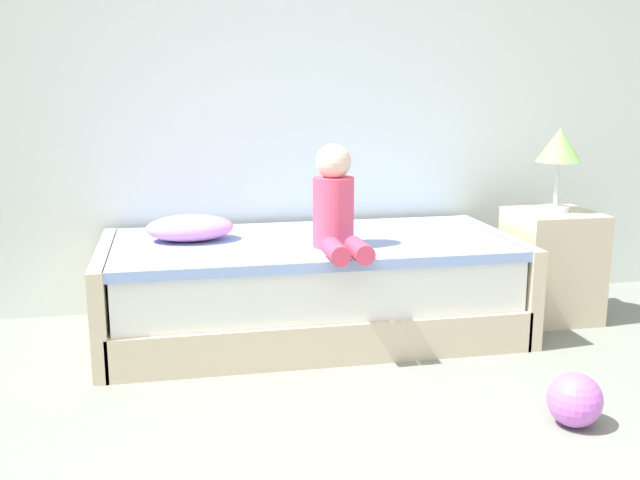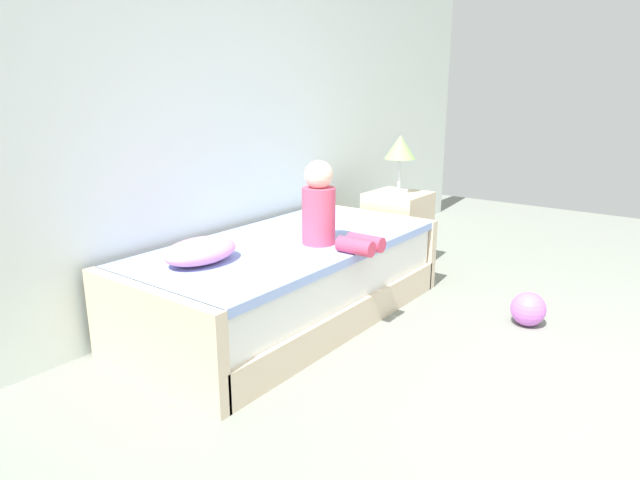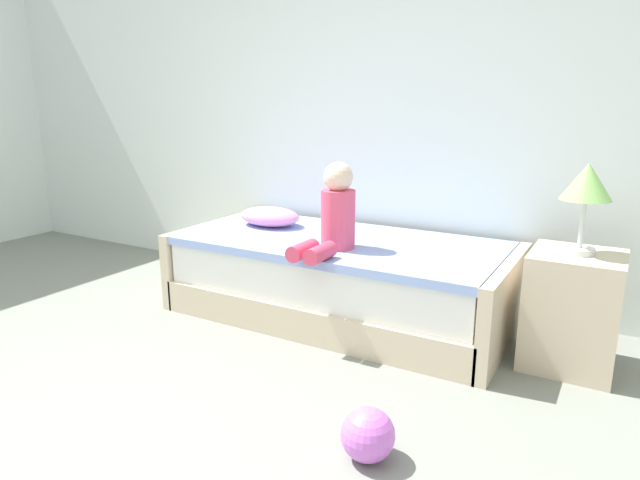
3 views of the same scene
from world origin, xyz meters
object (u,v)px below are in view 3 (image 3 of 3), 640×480
(table_lamp, at_px, (587,186))
(child_figure, at_px, (334,215))
(nightstand, at_px, (572,310))
(pillow, at_px, (270,216))
(toy_ball, at_px, (368,435))
(bed, at_px, (340,278))

(table_lamp, xyz_separation_m, child_figure, (-1.27, -0.21, -0.23))
(nightstand, bearing_deg, child_figure, -170.45)
(child_figure, distance_m, pillow, 0.77)
(pillow, relative_size, toy_ball, 2.10)
(bed, height_order, child_figure, child_figure)
(nightstand, relative_size, child_figure, 1.18)
(bed, bearing_deg, nightstand, -0.63)
(pillow, bearing_deg, bed, -9.43)
(table_lamp, relative_size, child_figure, 0.88)
(nightstand, bearing_deg, toy_ball, -114.51)
(bed, height_order, toy_ball, bed)
(bed, bearing_deg, table_lamp, -0.63)
(table_lamp, height_order, pillow, table_lamp)
(bed, relative_size, toy_ball, 10.07)
(pillow, bearing_deg, nightstand, -3.37)
(toy_ball, bearing_deg, nightstand, 65.49)
(table_lamp, bearing_deg, bed, 179.37)
(bed, bearing_deg, pillow, 170.57)
(bed, distance_m, nightstand, 1.35)
(nightstand, xyz_separation_m, child_figure, (-1.27, -0.21, 0.40))
(child_figure, bearing_deg, table_lamp, 9.55)
(child_figure, bearing_deg, pillow, 154.30)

